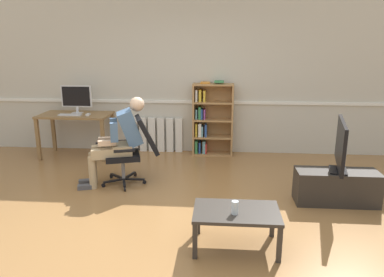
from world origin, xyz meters
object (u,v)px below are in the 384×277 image
Objects in this scene: keyboard at (70,115)px; drinking_glass at (235,208)px; imac_monitor at (76,97)px; radiator at (157,135)px; tv_stand at (336,187)px; computer_desk at (76,120)px; person_seated at (119,139)px; tv_screen at (341,145)px; coffee_table at (236,215)px; office_chair at (134,148)px; bookshelf at (210,120)px; computer_mouse at (88,115)px.

keyboard is 3.85m from drinking_glass.
imac_monitor is 1.55m from radiator.
computer_desk is at bearing 157.20° from tv_stand.
keyboard is at bearing 134.71° from drinking_glass.
person_seated is 2.25m from drinking_glass.
tv_screen is at bearing 42.61° from drinking_glass.
imac_monitor is 3.98m from coffee_table.
tv_screen is at bearing -22.80° from computer_desk.
tv_stand is at bearing 90.00° from tv_screen.
office_chair is at bearing 130.73° from coffee_table.
tv_stand is at bearing 42.65° from drinking_glass.
radiator is 0.77× the size of person_seated.
keyboard is 1.55m from radiator.
bookshelf is 3.12m from coffee_table.
keyboard is 0.39× the size of tv_stand.
person_seated is 1.33× the size of tv_screen.
imac_monitor is at bearing 156.18° from tv_stand.
computer_desk is at bearing -99.80° from imac_monitor.
office_chair is 2.12m from coffee_table.
bookshelf is 2.56m from tv_screen.
bookshelf is at bearing 96.65° from coffee_table.
computer_desk is 3.14× the size of keyboard.
radiator is (1.35, 0.39, -0.33)m from computer_desk.
bookshelf is at bearing 7.21° from computer_desk.
computer_desk is 0.92× the size of bookshelf.
office_chair is 2.72m from tv_screen.
imac_monitor is 0.40× the size of bookshelf.
keyboard is at bearing 159.10° from tv_stand.
coffee_table is at bearing -44.27° from keyboard.
imac_monitor is at bearing -174.64° from bookshelf.
keyboard is 0.29× the size of bookshelf.
tv_stand is 1.07× the size of tv_screen.
tv_stand is (1.64, -1.96, -0.41)m from bookshelf.
radiator is 3.45m from coffee_table.
bookshelf is 1.03m from radiator.
imac_monitor is at bearing 77.67° from keyboard.
drinking_glass reaches higher than coffee_table.
drinking_glass is at bearing 26.61° from person_seated.
coffee_table is (2.69, -2.79, -0.31)m from computer_desk.
keyboard is 0.31m from computer_mouse.
person_seated is at bearing -43.84° from keyboard.
computer_desk reaches higher than coffee_table.
computer_desk is 3.89m from coffee_table.
office_chair is at bearing 169.78° from tv_stand.
radiator is 3.33m from tv_stand.
radiator is (1.08, 0.51, -0.46)m from computer_mouse.
office_chair is 1.03× the size of tv_screen.
bookshelf is 1.41× the size of tv_screen.
drinking_glass is at bearing 145.60° from tv_screen.
office_chair reaches higher than computer_desk.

